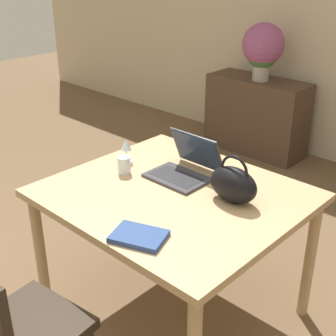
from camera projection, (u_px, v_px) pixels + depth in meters
The scene contains 9 objects.
dining_table at pixel (174, 206), 2.44m from camera, with size 1.24×1.10×0.78m.
chair at pixel (10, 330), 1.91m from camera, with size 0.49×0.49×0.89m.
sideboard at pixel (256, 116), 4.75m from camera, with size 1.02×0.40×0.76m.
laptop at pixel (186, 164), 2.56m from camera, with size 0.33×0.33×0.22m.
drinking_glass at pixel (124, 165), 2.58m from camera, with size 0.07×0.07×0.10m.
wine_glass at pixel (126, 146), 2.70m from camera, with size 0.07×0.07×0.15m.
handbag at pixel (233, 184), 2.28m from camera, with size 0.26×0.14×0.24m.
flower_vase at pixel (263, 48), 4.39m from camera, with size 0.40×0.40×0.55m.
book at pixel (139, 236), 2.01m from camera, with size 0.27×0.23×0.02m.
Camera 1 is at (1.35, -1.01, 1.91)m, focal length 50.00 mm.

